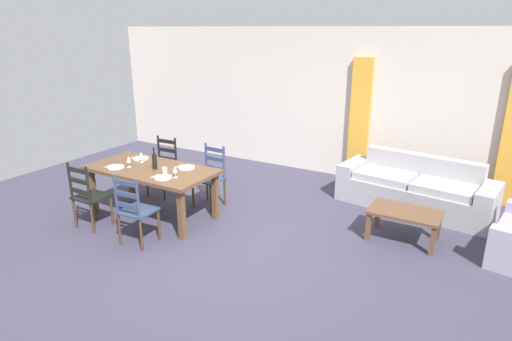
{
  "coord_description": "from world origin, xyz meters",
  "views": [
    {
      "loc": [
        2.97,
        -4.28,
        2.68
      ],
      "look_at": [
        0.07,
        0.72,
        0.75
      ],
      "focal_mm": 30.14,
      "sensor_mm": 36.0,
      "label": 1
    }
  ],
  "objects_px": {
    "dining_table": "(152,174)",
    "wine_glass_near_left": "(129,160)",
    "dining_chair_near_left": "(88,196)",
    "wine_bottle": "(155,161)",
    "couch": "(415,190)",
    "wine_glass_near_right": "(175,170)",
    "dining_chair_far_right": "(211,176)",
    "dining_chair_far_left": "(163,166)",
    "wine_glass_far_left": "(141,155)",
    "coffee_table": "(405,215)",
    "dining_chair_near_right": "(135,210)",
    "coffee_cup_primary": "(165,171)"
  },
  "relations": [
    {
      "from": "dining_table",
      "to": "wine_glass_near_left",
      "type": "xyz_separation_m",
      "value": [
        -0.3,
        -0.13,
        0.2
      ]
    },
    {
      "from": "dining_table",
      "to": "dining_chair_near_left",
      "type": "bearing_deg",
      "value": -123.03
    },
    {
      "from": "wine_bottle",
      "to": "couch",
      "type": "height_order",
      "value": "wine_bottle"
    },
    {
      "from": "wine_glass_near_right",
      "to": "dining_chair_near_left",
      "type": "bearing_deg",
      "value": -150.74
    },
    {
      "from": "dining_chair_near_left",
      "to": "dining_chair_far_right",
      "type": "xyz_separation_m",
      "value": [
        0.98,
        1.52,
        0.0
      ]
    },
    {
      "from": "dining_chair_far_left",
      "to": "wine_glass_far_left",
      "type": "bearing_deg",
      "value": -75.46
    },
    {
      "from": "wine_glass_far_left",
      "to": "dining_chair_near_left",
      "type": "bearing_deg",
      "value": -100.83
    },
    {
      "from": "dining_chair_far_left",
      "to": "coffee_table",
      "type": "xyz_separation_m",
      "value": [
        3.86,
        0.28,
        -0.12
      ]
    },
    {
      "from": "dining_chair_near_left",
      "to": "wine_bottle",
      "type": "xyz_separation_m",
      "value": [
        0.57,
        0.75,
        0.39
      ]
    },
    {
      "from": "dining_chair_far_left",
      "to": "wine_bottle",
      "type": "height_order",
      "value": "wine_bottle"
    },
    {
      "from": "dining_chair_near_left",
      "to": "dining_chair_near_right",
      "type": "relative_size",
      "value": 1.0
    },
    {
      "from": "dining_chair_near_left",
      "to": "wine_glass_far_left",
      "type": "height_order",
      "value": "dining_chair_near_left"
    },
    {
      "from": "dining_chair_near_right",
      "to": "wine_glass_near_left",
      "type": "distance_m",
      "value": 1.05
    },
    {
      "from": "coffee_cup_primary",
      "to": "coffee_table",
      "type": "distance_m",
      "value": 3.28
    },
    {
      "from": "dining_chair_near_right",
      "to": "dining_chair_far_left",
      "type": "distance_m",
      "value": 1.81
    },
    {
      "from": "wine_bottle",
      "to": "coffee_cup_primary",
      "type": "relative_size",
      "value": 3.51
    },
    {
      "from": "dining_chair_far_right",
      "to": "wine_glass_far_left",
      "type": "distance_m",
      "value": 1.09
    },
    {
      "from": "dining_chair_far_right",
      "to": "coffee_cup_primary",
      "type": "bearing_deg",
      "value": -99.66
    },
    {
      "from": "dining_chair_far_right",
      "to": "coffee_cup_primary",
      "type": "relative_size",
      "value": 10.67
    },
    {
      "from": "dining_table",
      "to": "couch",
      "type": "relative_size",
      "value": 0.8
    },
    {
      "from": "wine_bottle",
      "to": "dining_chair_near_left",
      "type": "bearing_deg",
      "value": -127.26
    },
    {
      "from": "dining_chair_near_left",
      "to": "wine_glass_near_left",
      "type": "relative_size",
      "value": 5.96
    },
    {
      "from": "dining_table",
      "to": "dining_chair_near_left",
      "type": "relative_size",
      "value": 1.98
    },
    {
      "from": "dining_table",
      "to": "dining_chair_far_left",
      "type": "height_order",
      "value": "dining_chair_far_left"
    },
    {
      "from": "dining_chair_near_right",
      "to": "coffee_table",
      "type": "distance_m",
      "value": 3.48
    },
    {
      "from": "dining_table",
      "to": "dining_chair_far_right",
      "type": "height_order",
      "value": "dining_chair_far_right"
    },
    {
      "from": "dining_table",
      "to": "dining_chair_far_right",
      "type": "distance_m",
      "value": 0.93
    },
    {
      "from": "dining_chair_near_right",
      "to": "coffee_table",
      "type": "xyz_separation_m",
      "value": [
        2.95,
        1.84,
        -0.12
      ]
    },
    {
      "from": "wine_glass_near_right",
      "to": "couch",
      "type": "height_order",
      "value": "wine_glass_near_right"
    },
    {
      "from": "dining_table",
      "to": "wine_glass_near_right",
      "type": "xyz_separation_m",
      "value": [
        0.58,
        -0.15,
        0.2
      ]
    },
    {
      "from": "coffee_table",
      "to": "wine_glass_near_left",
      "type": "bearing_deg",
      "value": -162.09
    },
    {
      "from": "wine_glass_far_left",
      "to": "dining_chair_far_right",
      "type": "bearing_deg",
      "value": 37.96
    },
    {
      "from": "dining_chair_near_right",
      "to": "dining_chair_far_right",
      "type": "relative_size",
      "value": 1.0
    },
    {
      "from": "wine_glass_far_left",
      "to": "coffee_cup_primary",
      "type": "distance_m",
      "value": 0.7
    },
    {
      "from": "coffee_cup_primary",
      "to": "couch",
      "type": "height_order",
      "value": "coffee_cup_primary"
    },
    {
      "from": "wine_glass_far_left",
      "to": "wine_bottle",
      "type": "bearing_deg",
      "value": -19.07
    },
    {
      "from": "dining_chair_far_left",
      "to": "wine_glass_near_right",
      "type": "xyz_separation_m",
      "value": [
        1.07,
        -0.93,
        0.38
      ]
    },
    {
      "from": "dining_table",
      "to": "wine_glass_near_left",
      "type": "relative_size",
      "value": 11.8
    },
    {
      "from": "wine_glass_near_left",
      "to": "dining_chair_near_left",
      "type": "bearing_deg",
      "value": -106.35
    },
    {
      "from": "dining_table",
      "to": "wine_glass_near_left",
      "type": "distance_m",
      "value": 0.38
    },
    {
      "from": "dining_chair_far_right",
      "to": "wine_glass_near_left",
      "type": "distance_m",
      "value": 1.26
    },
    {
      "from": "dining_chair_near_left",
      "to": "coffee_table",
      "type": "xyz_separation_m",
      "value": [
        3.87,
        1.81,
        -0.12
      ]
    },
    {
      "from": "dining_table",
      "to": "couch",
      "type": "distance_m",
      "value": 4.02
    },
    {
      "from": "dining_chair_near_right",
      "to": "coffee_cup_primary",
      "type": "xyz_separation_m",
      "value": [
        -0.09,
        0.69,
        0.32
      ]
    },
    {
      "from": "dining_chair_near_left",
      "to": "wine_glass_near_left",
      "type": "distance_m",
      "value": 0.75
    },
    {
      "from": "dining_chair_far_left",
      "to": "coffee_cup_primary",
      "type": "xyz_separation_m",
      "value": [
        0.83,
        -0.87,
        0.32
      ]
    },
    {
      "from": "dining_table",
      "to": "dining_chair_near_right",
      "type": "distance_m",
      "value": 0.91
    },
    {
      "from": "wine_glass_near_right",
      "to": "couch",
      "type": "bearing_deg",
      "value": 41.85
    },
    {
      "from": "dining_chair_near_right",
      "to": "wine_bottle",
      "type": "xyz_separation_m",
      "value": [
        -0.35,
        0.78,
        0.39
      ]
    },
    {
      "from": "wine_bottle",
      "to": "coffee_table",
      "type": "xyz_separation_m",
      "value": [
        3.3,
        1.06,
        -0.51
      ]
    }
  ]
}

